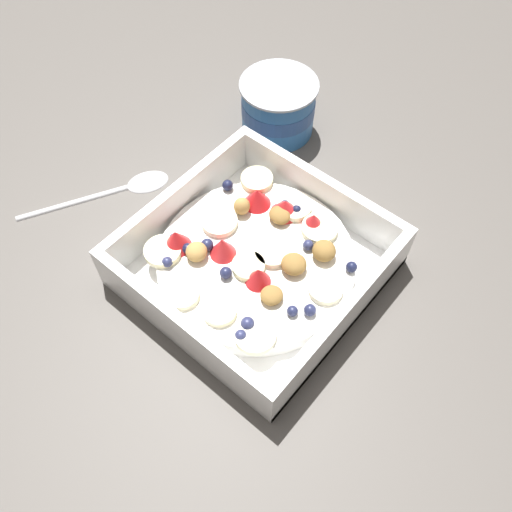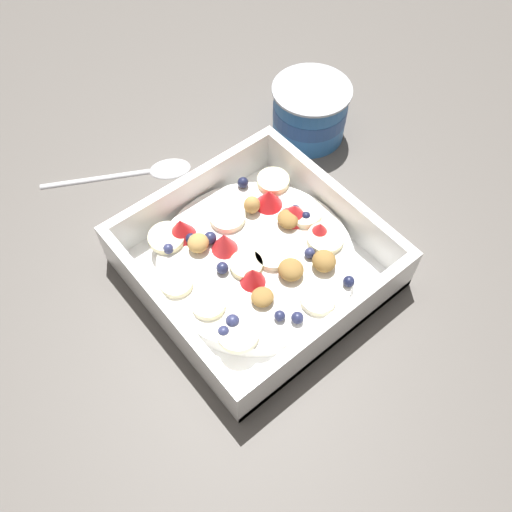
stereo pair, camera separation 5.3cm
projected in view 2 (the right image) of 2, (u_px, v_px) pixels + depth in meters
ground_plane at (278, 278)px, 0.56m from camera, size 2.40×2.40×0.00m
fruit_bowl at (256, 260)px, 0.54m from camera, size 0.22×0.22×0.06m
spoon at (147, 170)px, 0.63m from camera, size 0.10×0.16×0.01m
yogurt_cup at (310, 111)px, 0.64m from camera, size 0.09×0.09×0.07m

